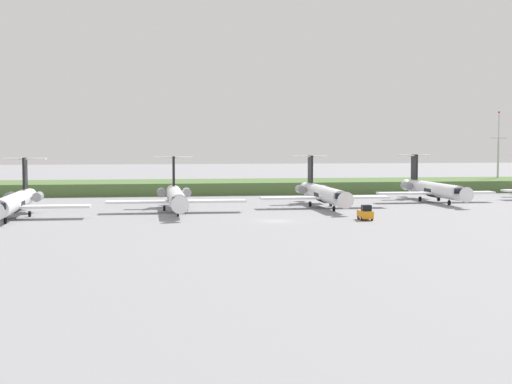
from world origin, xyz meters
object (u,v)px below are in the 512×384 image
object	(u,v)px
regional_jet_second	(15,202)
regional_jet_fifth	(433,189)
regional_jet_fourth	(323,193)
baggage_tug	(365,213)
regional_jet_third	(176,197)
antenna_mast	(498,156)

from	to	relation	value
regional_jet_second	regional_jet_fifth	world-z (taller)	same
regional_jet_second	regional_jet_fourth	size ratio (longest dim) A/B	1.00
regional_jet_fourth	baggage_tug	bearing A→B (deg)	-86.82
regional_jet_fifth	regional_jet_third	bearing A→B (deg)	-164.73
regional_jet_second	antenna_mast	distance (m)	120.03
regional_jet_third	regional_jet_fourth	bearing A→B (deg)	10.51
regional_jet_second	regional_jet_fourth	xyz separation A→B (m)	(50.81, 11.88, 0.00)
regional_jet_third	regional_jet_fifth	xyz separation A→B (m)	(49.98, 13.64, 0.00)
antenna_mast	regional_jet_fourth	bearing A→B (deg)	-140.58
regional_jet_fourth	regional_jet_third	bearing A→B (deg)	-169.49
regional_jet_third	regional_jet_fourth	world-z (taller)	same
antenna_mast	baggage_tug	xyz separation A→B (m)	(-53.52, -67.21, -6.98)
regional_jet_second	regional_jet_fourth	distance (m)	52.18
regional_jet_third	antenna_mast	size ratio (longest dim) A/B	1.63
regional_jet_fifth	antenna_mast	distance (m)	47.90
regional_jet_fifth	antenna_mast	bearing A→B (deg)	49.53
antenna_mast	baggage_tug	size ratio (longest dim) A/B	5.96
regional_jet_second	antenna_mast	world-z (taller)	antenna_mast
regional_jet_fifth	baggage_tug	distance (m)	38.42
regional_jet_second	baggage_tug	bearing A→B (deg)	-11.23
regional_jet_third	regional_jet_fifth	size ratio (longest dim) A/B	1.00
antenna_mast	baggage_tug	bearing A→B (deg)	-128.53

